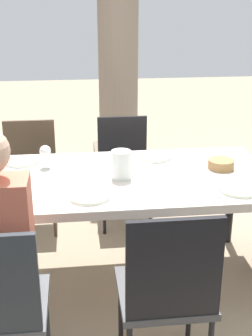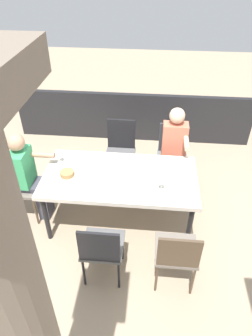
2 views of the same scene
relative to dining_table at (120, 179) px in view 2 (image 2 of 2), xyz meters
name	(u,v)px [view 2 (image 2 of 2)]	position (x,y,z in m)	size (l,w,h in m)	color
ground_plane	(121,219)	(0.00, 0.00, -0.70)	(16.00, 16.00, 0.00)	gray
dining_table	(120,179)	(0.00, 0.00, 0.00)	(1.89, 0.98, 0.76)	beige
chair_west_north	(177,253)	(-0.68, 0.91, -0.18)	(0.44, 0.44, 0.87)	#6A6158
chair_west_south	(172,152)	(-0.68, -0.91, -0.16)	(0.44, 0.44, 0.95)	#5B5E61
chair_mid_north	(102,248)	(0.09, 0.91, -0.18)	(0.44, 0.44, 0.88)	#4F4F50
chair_mid_south	(121,148)	(0.09, -0.92, -0.14)	(0.44, 0.44, 0.97)	#4F4F50
chair_head_east	(16,183)	(1.36, 0.00, -0.16)	(0.44, 0.44, 0.91)	#6A6158
diner_woman_green	(174,150)	(-0.69, -0.72, 0.01)	(0.35, 0.50, 1.31)	#3F3F4C
diner_man_white	(29,174)	(1.16, 0.00, -0.01)	(0.50, 0.35, 1.27)	#3F3F4C
patio_railing	(133,117)	(0.00, -2.12, -0.25)	(4.29, 0.10, 0.90)	black
plate_0	(176,196)	(-0.67, 0.32, 0.07)	(0.22, 0.22, 0.02)	white
wine_glass_0	(162,183)	(-0.50, 0.22, 0.17)	(0.08, 0.08, 0.15)	white
fork_0	(189,197)	(-0.82, 0.32, 0.07)	(0.02, 0.17, 0.01)	silver
spoon_0	(163,195)	(-0.52, 0.32, 0.07)	(0.02, 0.17, 0.01)	silver
plate_1	(141,162)	(-0.24, -0.30, 0.07)	(0.24, 0.24, 0.02)	white
fork_1	(152,163)	(-0.39, -0.30, 0.07)	(0.02, 0.17, 0.01)	silver
spoon_1	(129,161)	(-0.09, -0.30, 0.07)	(0.02, 0.17, 0.01)	silver
plate_2	(96,190)	(0.24, 0.30, 0.07)	(0.21, 0.21, 0.02)	white
fork_2	(109,191)	(0.09, 0.30, 0.07)	(0.02, 0.17, 0.01)	silver
spoon_2	(83,189)	(0.39, 0.30, 0.07)	(0.02, 0.17, 0.01)	silver
plate_3	(75,158)	(0.64, -0.31, 0.07)	(0.25, 0.25, 0.02)	white
wine_glass_3	(59,155)	(0.80, -0.21, 0.17)	(0.08, 0.08, 0.15)	white
fork_3	(86,159)	(0.49, -0.31, 0.07)	(0.02, 0.17, 0.01)	silver
spoon_3	(63,158)	(0.79, -0.31, 0.07)	(0.02, 0.17, 0.01)	silver
water_pitcher	(122,169)	(-0.03, -0.03, 0.14)	(0.12, 0.12, 0.18)	white
bread_basket	(67,174)	(0.64, 0.06, 0.09)	(0.17, 0.17, 0.06)	#9E7547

